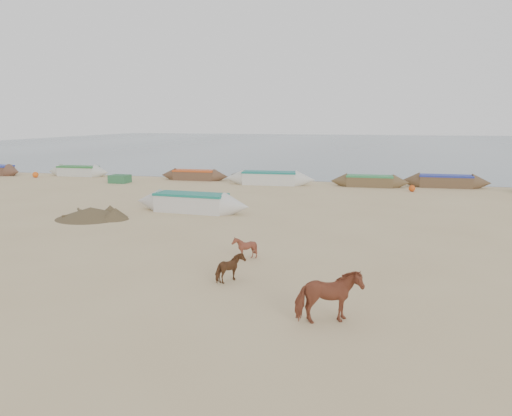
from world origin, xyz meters
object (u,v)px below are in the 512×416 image
at_px(calf_right, 231,269).
at_px(cow_adult, 328,297).
at_px(calf_front, 245,248).
at_px(near_canoe, 191,203).

bearing_deg(calf_right, cow_adult, -122.49).
bearing_deg(cow_adult, calf_right, 29.83).
relative_size(calf_front, calf_right, 0.97).
height_order(calf_front, near_canoe, near_canoe).
relative_size(cow_adult, calf_front, 1.92).
xyz_separation_m(calf_front, near_canoe, (-5.15, 7.96, 0.09)).
distance_m(calf_front, calf_right, 2.53).
height_order(cow_adult, near_canoe, cow_adult).
relative_size(calf_right, near_canoe, 0.13).
bearing_deg(cow_adult, calf_front, 11.69).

